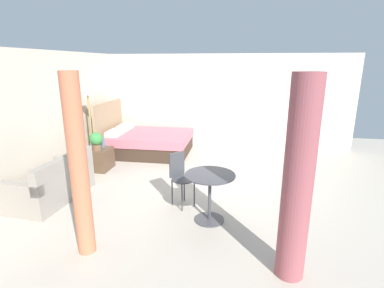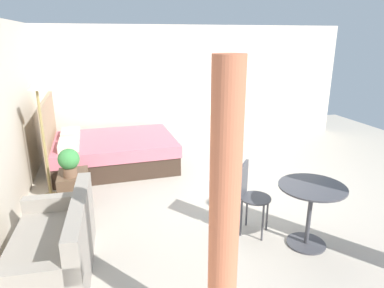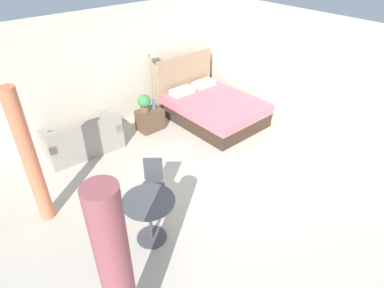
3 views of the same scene
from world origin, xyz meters
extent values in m
cube|color=#B2A899|center=(0.00, 0.00, -0.01)|extent=(8.49, 9.70, 0.02)
cube|color=beige|center=(0.00, 3.35, 1.26)|extent=(8.49, 0.12, 2.53)
cube|color=beige|center=(2.74, 0.00, 1.26)|extent=(0.12, 6.70, 2.53)
cube|color=#38281E|center=(1.64, 1.92, 0.16)|extent=(1.61, 2.10, 0.33)
cube|color=#C66675|center=(1.64, 1.92, 0.43)|extent=(1.65, 2.14, 0.21)
cube|color=#997F60|center=(1.62, 2.99, 0.66)|extent=(1.64, 0.08, 1.32)
cube|color=beige|center=(1.28, 2.67, 0.60)|extent=(0.57, 0.33, 0.12)
cube|color=beige|center=(1.98, 2.68, 0.60)|extent=(0.57, 0.33, 0.12)
cube|color=gray|center=(-1.24, 2.74, 0.19)|extent=(1.49, 0.85, 0.39)
cube|color=gray|center=(-1.26, 2.43, 0.59)|extent=(1.45, 0.23, 0.40)
cube|color=gray|center=(-0.59, 2.69, 0.47)|extent=(0.19, 0.77, 0.17)
cube|color=gray|center=(-1.90, 2.78, 0.47)|extent=(0.19, 0.77, 0.17)
cube|color=brown|center=(0.27, 2.58, 0.24)|extent=(0.55, 0.40, 0.47)
cylinder|color=brown|center=(0.17, 2.60, 0.54)|extent=(0.19, 0.19, 0.13)
sphere|color=#387F3D|center=(0.17, 2.60, 0.72)|extent=(0.28, 0.28, 0.28)
cylinder|color=slate|center=(0.39, 2.57, 0.59)|extent=(0.08, 0.08, 0.23)
cylinder|color=#99844C|center=(0.62, 2.94, 0.01)|extent=(0.27, 0.27, 0.02)
cylinder|color=#99844C|center=(0.62, 2.94, 0.81)|extent=(0.04, 0.04, 1.59)
cone|color=beige|center=(0.62, 2.94, 1.68)|extent=(0.24, 0.24, 0.15)
cylinder|color=#3F3F44|center=(-1.49, -0.03, 0.01)|extent=(0.44, 0.44, 0.02)
cylinder|color=#3F3F44|center=(-1.49, -0.03, 0.36)|extent=(0.05, 0.05, 0.72)
cylinder|color=#3F3F44|center=(-1.49, -0.03, 0.73)|extent=(0.74, 0.74, 0.02)
cylinder|color=#3F3F44|center=(-1.28, 0.43, 0.23)|extent=(0.02, 0.02, 0.46)
cylinder|color=#3F3F44|center=(-1.08, 0.27, 0.23)|extent=(0.02, 0.02, 0.46)
cylinder|color=#3F3F44|center=(-1.12, 0.63, 0.23)|extent=(0.02, 0.02, 0.46)
cylinder|color=#3F3F44|center=(-0.92, 0.46, 0.23)|extent=(0.02, 0.02, 0.46)
cylinder|color=#3F3F44|center=(-1.10, 0.45, 0.47)|extent=(0.52, 0.52, 0.02)
cube|color=#3F3F44|center=(-1.00, 0.57, 0.68)|extent=(0.25, 0.21, 0.41)
cylinder|color=#994C51|center=(-2.49, -1.04, 1.10)|extent=(0.31, 0.31, 2.21)
cylinder|color=#D1704C|center=(-2.49, 1.39, 1.10)|extent=(0.21, 0.21, 2.21)
camera|label=1|loc=(-5.42, -0.45, 2.28)|focal=27.39mm
camera|label=2|loc=(-4.42, 2.17, 2.30)|focal=31.90mm
camera|label=3|loc=(-3.18, -2.94, 3.85)|focal=30.95mm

